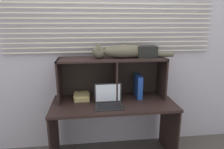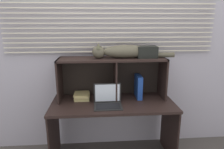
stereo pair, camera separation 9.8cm
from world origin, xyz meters
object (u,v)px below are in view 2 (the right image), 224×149
Objects in this scene: laptop at (108,101)px; book_stack at (82,96)px; binder_upright at (138,86)px; storage_box at (147,52)px; cat at (123,52)px.

book_stack is (-0.30, 0.22, -0.02)m from laptop.
storage_box is at bearing 0.00° from binder_upright.
cat is 0.60m from laptop.
laptop is 0.74m from storage_box.
book_stack is at bearing 179.94° from storage_box.
binder_upright is at bearing -0.06° from book_stack.
laptop is 0.46m from binder_upright.
binder_upright is 0.70m from book_stack.
cat is at bearing 180.00° from storage_box.
book_stack is (-0.50, 0.00, -0.54)m from cat.
laptop is at bearing -131.62° from cat.
cat is 0.28m from storage_box.
binder_upright is 0.44m from storage_box.
cat is at bearing 48.38° from laptop.
laptop is 0.38m from book_stack.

